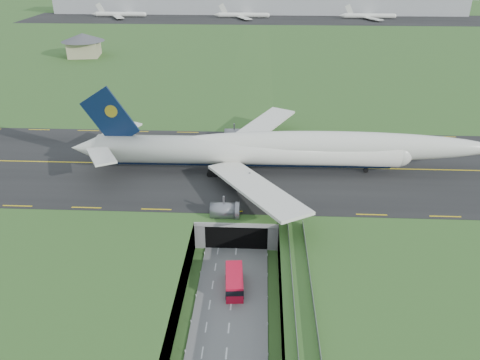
{
  "coord_description": "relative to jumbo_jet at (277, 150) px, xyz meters",
  "views": [
    {
      "loc": [
        4.31,
        -66.54,
        53.05
      ],
      "look_at": [
        0.14,
        20.0,
        8.99
      ],
      "focal_mm": 35.0,
      "sensor_mm": 36.0,
      "label": 1
    }
  ],
  "objects": [
    {
      "name": "airfield_deck",
      "position": [
        -8.05,
        -30.59,
        -8.45
      ],
      "size": [
        800.0,
        800.0,
        6.0
      ],
      "primitive_type": "cube",
      "color": "gray",
      "rests_on": "ground"
    },
    {
      "name": "cargo_terminal",
      "position": [
        -8.15,
        268.82,
        2.5
      ],
      "size": [
        320.0,
        67.0,
        15.6
      ],
      "color": "#B2B2B2",
      "rests_on": "ground"
    },
    {
      "name": "jumbo_jet",
      "position": [
        0.0,
        0.0,
        0.0
      ],
      "size": [
        95.27,
        61.25,
        20.26
      ],
      "rotation": [
        0.0,
        0.0,
        0.01
      ],
      "color": "silver",
      "rests_on": "ground"
    },
    {
      "name": "shuttle_tram",
      "position": [
        -7.74,
        -34.35,
        -9.71
      ],
      "size": [
        3.53,
        7.98,
        3.16
      ],
      "rotation": [
        0.0,
        0.0,
        0.08
      ],
      "color": "red",
      "rests_on": "ground"
    },
    {
      "name": "tunnel_portal",
      "position": [
        -8.05,
        -13.88,
        -8.12
      ],
      "size": [
        17.0,
        22.3,
        6.0
      ],
      "color": "gray",
      "rests_on": "ground"
    },
    {
      "name": "trench_road",
      "position": [
        -8.05,
        -38.09,
        -11.35
      ],
      "size": [
        12.0,
        75.0,
        0.2
      ],
      "primitive_type": "cube",
      "color": "slate",
      "rests_on": "ground"
    },
    {
      "name": "distant_hills",
      "position": [
        56.33,
        399.41,
        -15.45
      ],
      "size": [
        700.0,
        91.0,
        60.0
      ],
      "color": "slate",
      "rests_on": "ground"
    },
    {
      "name": "ground",
      "position": [
        -8.05,
        -30.59,
        -11.45
      ],
      "size": [
        900.0,
        900.0,
        0.0
      ],
      "primitive_type": "plane",
      "color": "#315923",
      "rests_on": "ground"
    },
    {
      "name": "taxiway",
      "position": [
        -8.05,
        2.41,
        -5.36
      ],
      "size": [
        800.0,
        44.0,
        0.18
      ],
      "primitive_type": "cube",
      "color": "black",
      "rests_on": "airfield_deck"
    },
    {
      "name": "service_building",
      "position": [
        -85.91,
        117.99,
        0.76
      ],
      "size": [
        21.9,
        21.9,
        10.49
      ],
      "rotation": [
        0.0,
        0.0,
        0.15
      ],
      "color": "tan",
      "rests_on": "ground"
    },
    {
      "name": "guideway",
      "position": [
        2.95,
        -49.7,
        -6.13
      ],
      "size": [
        3.0,
        53.0,
        7.05
      ],
      "color": "#A8A8A3",
      "rests_on": "ground"
    }
  ]
}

